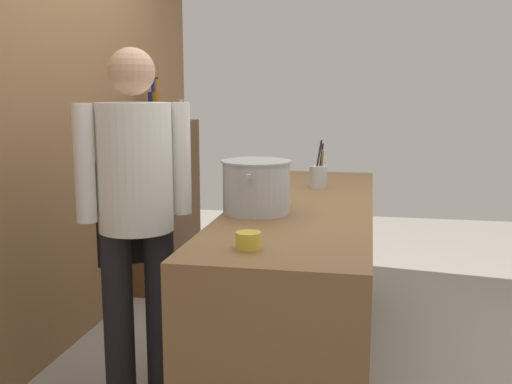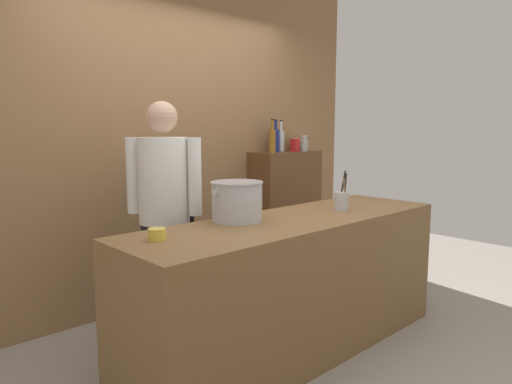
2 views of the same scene
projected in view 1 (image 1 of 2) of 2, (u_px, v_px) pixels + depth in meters
name	position (u px, v px, depth m)	size (l,w,h in m)	color
ground_plane	(302.00, 364.00, 3.22)	(8.00, 8.00, 0.00)	gray
brick_back_panel	(51.00, 85.00, 3.23)	(4.40, 0.10, 3.00)	olive
prep_counter	(303.00, 285.00, 3.15)	(2.39, 0.70, 0.90)	brown
bar_cabinet	(166.00, 204.00, 4.50)	(0.76, 0.32, 1.24)	brown
chef	(136.00, 203.00, 2.70)	(0.42, 0.46, 1.66)	black
stockpot_large	(257.00, 187.00, 2.78)	(0.39, 0.33, 0.25)	#B7BABF
utensil_crock	(318.00, 176.00, 3.52)	(0.10, 0.10, 0.28)	#B7BABF
butter_jar	(248.00, 240.00, 2.16)	(0.10, 0.10, 0.06)	yellow
wine_bottle_clear	(155.00, 106.00, 4.40)	(0.06, 0.06, 0.31)	silver
wine_bottle_cobalt	(154.00, 106.00, 4.28)	(0.08, 0.08, 0.32)	navy
wine_bottle_amber	(157.00, 106.00, 4.16)	(0.06, 0.06, 0.32)	#8C5919
wine_glass_wide	(179.00, 106.00, 4.58)	(0.07, 0.07, 0.16)	silver
spice_tin_silver	(170.00, 113.00, 4.70)	(0.09, 0.09, 0.11)	#B2B2B7
spice_tin_red	(173.00, 113.00, 4.46)	(0.07, 0.07, 0.13)	red
spice_tin_cream	(165.00, 112.00, 4.60)	(0.07, 0.07, 0.12)	beige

